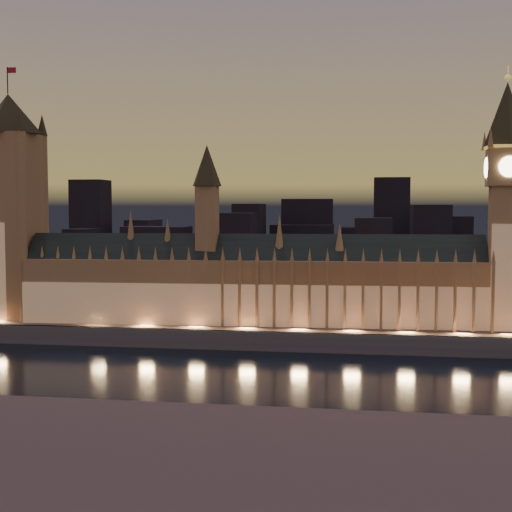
# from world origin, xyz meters

# --- Properties ---
(ground_plane) EXTENTS (2000.00, 2000.00, 0.00)m
(ground_plane) POSITION_xyz_m (0.00, 0.00, 0.00)
(ground_plane) COLOR black
(ground_plane) RESTS_ON ground
(north_bank) EXTENTS (2000.00, 960.00, 8.00)m
(north_bank) POSITION_xyz_m (0.00, 520.00, 4.00)
(north_bank) COLOR #4B3638
(north_bank) RESTS_ON ground
(embankment_wall) EXTENTS (2000.00, 2.50, 8.00)m
(embankment_wall) POSITION_xyz_m (0.00, 41.00, 4.00)
(embankment_wall) COLOR #504351
(embankment_wall) RESTS_ON ground
(palace_of_westminster) EXTENTS (202.00, 29.03, 78.00)m
(palace_of_westminster) POSITION_xyz_m (1.31, 61.74, 26.37)
(palace_of_westminster) COLOR olive
(palace_of_westminster) RESTS_ON north_bank
(victoria_tower) EXTENTS (31.68, 31.68, 114.15)m
(victoria_tower) POSITION_xyz_m (-110.00, 61.92, 64.49)
(victoria_tower) COLOR olive
(victoria_tower) RESTS_ON north_bank
(elizabeth_tower) EXTENTS (18.00, 18.00, 108.51)m
(elizabeth_tower) POSITION_xyz_m (108.00, 61.92, 68.49)
(elizabeth_tower) COLOR olive
(elizabeth_tower) RESTS_ON north_bank
(city_backdrop) EXTENTS (446.98, 215.63, 72.49)m
(city_backdrop) POSITION_xyz_m (37.27, 247.53, 31.05)
(city_backdrop) COLOR black
(city_backdrop) RESTS_ON north_bank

